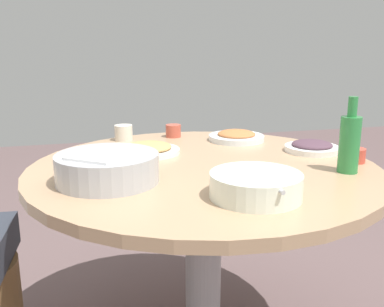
% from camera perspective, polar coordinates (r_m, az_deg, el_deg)
% --- Properties ---
extents(round_dining_table, '(1.22, 1.22, 0.76)m').
position_cam_1_polar(round_dining_table, '(1.57, 1.54, -5.97)').
color(round_dining_table, '#99999E').
rests_on(round_dining_table, ground).
extents(rice_bowl, '(0.31, 0.31, 0.10)m').
position_cam_1_polar(rice_bowl, '(1.35, -11.00, -1.78)').
color(rice_bowl, '#B2B5BA').
rests_on(rice_bowl, round_dining_table).
extents(soup_bowl, '(0.25, 0.28, 0.07)m').
position_cam_1_polar(soup_bowl, '(1.21, 8.31, -4.24)').
color(soup_bowl, white).
rests_on(soup_bowl, round_dining_table).
extents(dish_shrimp, '(0.24, 0.24, 0.04)m').
position_cam_1_polar(dish_shrimp, '(1.70, -5.73, 0.62)').
color(dish_shrimp, white).
rests_on(dish_shrimp, round_dining_table).
extents(dish_eggplant, '(0.21, 0.21, 0.04)m').
position_cam_1_polar(dish_eggplant, '(1.78, 15.40, 0.85)').
color(dish_eggplant, white).
rests_on(dish_eggplant, round_dining_table).
extents(dish_tofu_braise, '(0.24, 0.24, 0.05)m').
position_cam_1_polar(dish_tofu_braise, '(1.93, 5.82, 2.26)').
color(dish_tofu_braise, silver).
rests_on(dish_tofu_braise, round_dining_table).
extents(green_bottle, '(0.07, 0.07, 0.25)m').
position_cam_1_polar(green_bottle, '(1.51, 19.89, 1.39)').
color(green_bottle, '#2E8540').
rests_on(green_bottle, round_dining_table).
extents(tea_cup_near, '(0.07, 0.07, 0.05)m').
position_cam_1_polar(tea_cup_near, '(1.66, 20.51, -0.22)').
color(tea_cup_near, '#CF4A39').
rests_on(tea_cup_near, round_dining_table).
extents(tea_cup_far, '(0.07, 0.07, 0.06)m').
position_cam_1_polar(tea_cup_far, '(1.99, -2.42, 2.98)').
color(tea_cup_far, '#BD513F').
rests_on(tea_cup_far, round_dining_table).
extents(tea_cup_side, '(0.08, 0.08, 0.07)m').
position_cam_1_polar(tea_cup_side, '(1.94, -8.93, 2.70)').
color(tea_cup_side, beige).
rests_on(tea_cup_side, round_dining_table).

